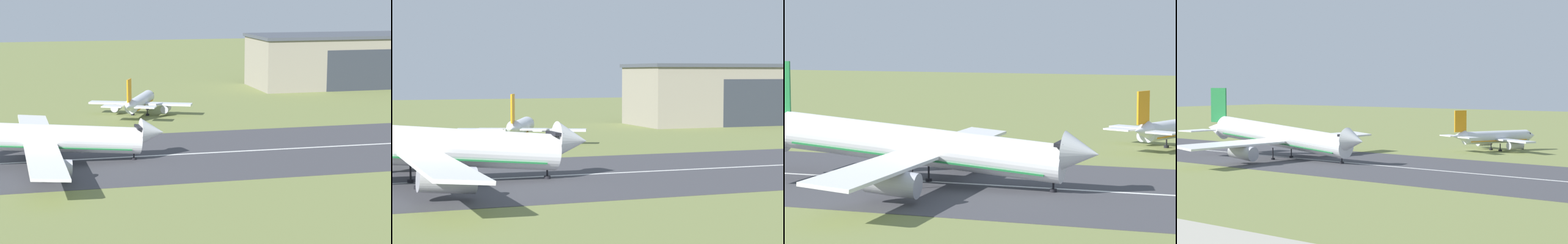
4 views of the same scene
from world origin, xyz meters
The scene contains 4 objects.
runway_strip centered at (0.00, 95.04, 0.03)m, with size 437.77×40.67×0.06m, color #3D3D42.
runway_centreline centered at (0.00, 95.04, 0.07)m, with size 393.99×0.70×0.01m, color silver.
airplane_landing centered at (-17.65, 92.32, 4.72)m, with size 46.47×53.85×15.12m.
airplane_parked_west centered at (8.12, 138.40, 3.20)m, with size 23.82×25.10×9.86m.
Camera 2 is at (-27.94, 0.47, 13.56)m, focal length 70.00 mm.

